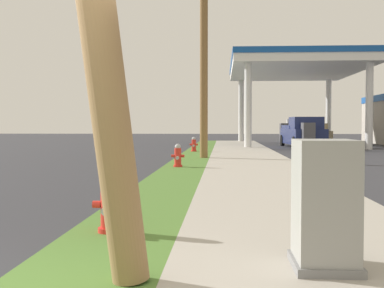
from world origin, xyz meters
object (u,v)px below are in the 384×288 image
fire_hydrant_third (194,145)px  truck_navy_on_apron (303,133)px  fire_hydrant_nearest (109,206)px  utility_pole_midground (204,48)px  utility_cabinet (325,208)px  truck_silver_at_forecourt (298,131)px  car_tan_by_near_pump (313,134)px  fire_hydrant_second (178,157)px

fire_hydrant_third → truck_navy_on_apron: 10.47m
fire_hydrant_nearest → utility_pole_midground: (0.63, 14.48, 4.14)m
utility_cabinet → truck_silver_at_forecourt: truck_silver_at_forecourt is taller
fire_hydrant_third → truck_silver_at_forecourt: 19.93m
fire_hydrant_nearest → utility_pole_midground: utility_pole_midground is taller
fire_hydrant_nearest → truck_navy_on_apron: bearing=76.3°
utility_cabinet → car_tan_by_near_pump: size_ratio=0.26×
fire_hydrant_nearest → utility_cabinet: (2.36, -1.43, 0.23)m
truck_navy_on_apron → fire_hydrant_nearest: bearing=-103.7°
fire_hydrant_second → car_tan_by_near_pump: car_tan_by_near_pump is taller
fire_hydrant_third → utility_pole_midground: size_ratio=0.09×
utility_pole_midground → truck_silver_at_forecourt: utility_pole_midground is taller
fire_hydrant_second → fire_hydrant_third: 9.43m
car_tan_by_near_pump → fire_hydrant_third: bearing=-120.5°
truck_silver_at_forecourt → truck_navy_on_apron: bearing=-96.7°
fire_hydrant_nearest → truck_silver_at_forecourt: 38.41m
fire_hydrant_second → truck_navy_on_apron: bearing=69.1°
fire_hydrant_third → utility_cabinet: utility_cabinet is taller
fire_hydrant_second → utility_cabinet: 11.56m
fire_hydrant_nearest → car_tan_by_near_pump: 34.85m
fire_hydrant_nearest → fire_hydrant_third: 19.31m
truck_silver_at_forecourt → fire_hydrant_nearest: bearing=-101.8°
car_tan_by_near_pump → truck_navy_on_apron: size_ratio=0.84×
fire_hydrant_third → truck_silver_at_forecourt: (7.92, 18.28, 0.47)m
utility_pole_midground → utility_cabinet: (1.73, -15.90, -3.90)m
utility_pole_midground → truck_navy_on_apron: bearing=64.9°
utility_pole_midground → truck_silver_at_forecourt: size_ratio=1.58×
car_tan_by_near_pump → utility_pole_midground: bearing=-112.1°
fire_hydrant_nearest → fire_hydrant_second: size_ratio=1.00×
fire_hydrant_second → utility_pole_midground: size_ratio=0.09×
fire_hydrant_third → truck_silver_at_forecourt: size_ratio=0.13×
utility_cabinet → truck_navy_on_apron: 29.08m
car_tan_by_near_pump → truck_navy_on_apron: bearing=-105.7°
utility_cabinet → truck_navy_on_apron: bearing=81.5°
truck_navy_on_apron → fire_hydrant_third: bearing=-129.9°
fire_hydrant_third → truck_navy_on_apron: bearing=50.1°
fire_hydrant_second → truck_silver_at_forecourt: 28.82m
fire_hydrant_third → car_tan_by_near_pump: car_tan_by_near_pump is taller
fire_hydrant_nearest → truck_navy_on_apron: 28.13m
fire_hydrant_third → utility_cabinet: (2.42, -20.74, 0.23)m
fire_hydrant_second → car_tan_by_near_pump: size_ratio=0.16×
car_tan_by_near_pump → truck_silver_at_forecourt: size_ratio=0.83×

